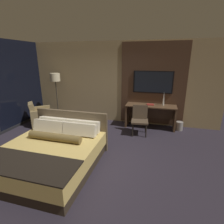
{
  "coord_description": "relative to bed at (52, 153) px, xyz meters",
  "views": [
    {
      "loc": [
        1.61,
        -3.4,
        2.24
      ],
      "look_at": [
        0.44,
        0.86,
        0.87
      ],
      "focal_mm": 28.0,
      "sensor_mm": 36.0,
      "label": 1
    }
  ],
  "objects": [
    {
      "name": "vase_tall",
      "position": [
        2.26,
        2.92,
        0.68
      ],
      "size": [
        0.07,
        0.07,
        0.45
      ],
      "color": "silver",
      "rests_on": "desk"
    },
    {
      "name": "wall_back_tv_panel",
      "position": [
        0.67,
        3.16,
        1.08
      ],
      "size": [
        7.2,
        0.09,
        2.8
      ],
      "color": "tan",
      "rests_on": "ground_plane"
    },
    {
      "name": "desk_chair",
      "position": [
        1.6,
        2.22,
        0.2
      ],
      "size": [
        0.54,
        0.54,
        0.87
      ],
      "rotation": [
        0.0,
        0.0,
        0.11
      ],
      "color": "#4C3D2D",
      "rests_on": "ground_plane"
    },
    {
      "name": "bed",
      "position": [
        0.0,
        0.0,
        0.0
      ],
      "size": [
        1.9,
        2.08,
        0.98
      ],
      "color": "#33281E",
      "rests_on": "ground_plane"
    },
    {
      "name": "armchair_by_window",
      "position": [
        -1.83,
        2.07,
        -0.03
      ],
      "size": [
        0.97,
        0.98,
        0.81
      ],
      "rotation": [
        0.0,
        0.0,
        2.27
      ],
      "color": "olive",
      "rests_on": "ground_plane"
    },
    {
      "name": "waste_bin",
      "position": [
        2.82,
        2.81,
        -0.18
      ],
      "size": [
        0.22,
        0.22,
        0.28
      ],
      "color": "gray",
      "rests_on": "ground_plane"
    },
    {
      "name": "ground_plane",
      "position": [
        0.5,
        0.56,
        -0.32
      ],
      "size": [
        16.0,
        16.0,
        0.0
      ],
      "primitive_type": "plane",
      "color": "#28232D"
    },
    {
      "name": "floor_lamp",
      "position": [
        -1.5,
        2.68,
        1.14
      ],
      "size": [
        0.34,
        0.34,
        1.73
      ],
      "color": "#282623",
      "rests_on": "ground_plane"
    },
    {
      "name": "desk",
      "position": [
        1.88,
        2.85,
        0.2
      ],
      "size": [
        1.62,
        0.55,
        0.77
      ],
      "color": "brown",
      "rests_on": "ground_plane"
    },
    {
      "name": "tv",
      "position": [
        1.88,
        3.08,
        1.17
      ],
      "size": [
        1.28,
        0.04,
        0.72
      ],
      "color": "black"
    },
    {
      "name": "book",
      "position": [
        1.85,
        2.85,
        0.47
      ],
      "size": [
        0.24,
        0.18,
        0.03
      ],
      "color": "maroon",
      "rests_on": "desk"
    }
  ]
}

